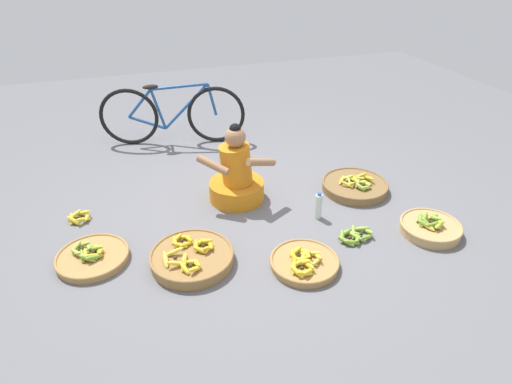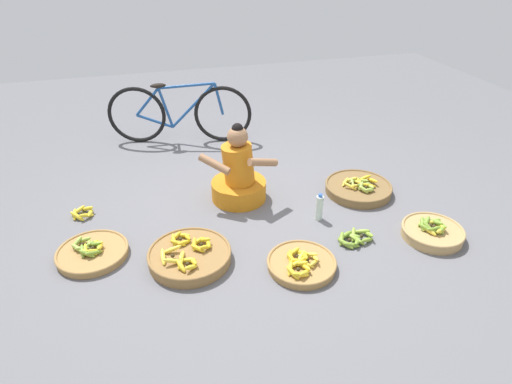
% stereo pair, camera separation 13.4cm
% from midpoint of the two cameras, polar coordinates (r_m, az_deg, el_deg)
% --- Properties ---
extents(ground_plane, '(10.00, 10.00, 0.00)m').
position_cam_midpoint_polar(ground_plane, '(3.95, -1.89, -2.95)').
color(ground_plane, slate).
extents(vendor_woman_front, '(0.72, 0.52, 0.77)m').
position_cam_midpoint_polar(vendor_woman_front, '(4.06, -3.55, 2.05)').
color(vendor_woman_front, orange).
rests_on(vendor_woman_front, ground).
extents(bicycle_leaning, '(1.66, 0.46, 0.73)m').
position_cam_midpoint_polar(bicycle_leaning, '(5.29, -11.66, 9.92)').
color(bicycle_leaning, black).
rests_on(bicycle_leaning, ground).
extents(banana_basket_back_center, '(0.65, 0.65, 0.16)m').
position_cam_midpoint_polar(banana_basket_back_center, '(4.38, 12.03, 0.84)').
color(banana_basket_back_center, brown).
rests_on(banana_basket_back_center, ground).
extents(banana_basket_front_right, '(0.51, 0.51, 0.17)m').
position_cam_midpoint_polar(banana_basket_front_right, '(3.95, 21.06, -4.32)').
color(banana_basket_front_right, tan).
rests_on(banana_basket_front_right, ground).
extents(banana_basket_mid_left, '(0.65, 0.65, 0.16)m').
position_cam_midpoint_polar(banana_basket_mid_left, '(3.42, -9.58, -8.46)').
color(banana_basket_mid_left, olive).
rests_on(banana_basket_mid_left, ground).
extents(banana_basket_front_left, '(0.53, 0.53, 0.13)m').
position_cam_midpoint_polar(banana_basket_front_left, '(3.36, 5.22, -9.17)').
color(banana_basket_front_left, '#A87F47').
rests_on(banana_basket_front_left, ground).
extents(banana_basket_near_vendor, '(0.56, 0.56, 0.13)m').
position_cam_midpoint_polar(banana_basket_near_vendor, '(3.66, -21.75, -7.91)').
color(banana_basket_near_vendor, '#A87F47').
rests_on(banana_basket_near_vendor, ground).
extents(loose_bananas_front_center, '(0.22, 0.23, 0.09)m').
position_cam_midpoint_polar(loose_bananas_front_center, '(4.18, -23.11, -3.09)').
color(loose_bananas_front_center, yellow).
rests_on(loose_bananas_front_center, ground).
extents(loose_bananas_near_bicycle, '(0.34, 0.24, 0.09)m').
position_cam_midpoint_polar(loose_bananas_near_bicycle, '(3.71, 11.85, -5.67)').
color(loose_bananas_near_bicycle, '#8CAD38').
rests_on(loose_bananas_near_bicycle, ground).
extents(water_bottle, '(0.07, 0.07, 0.26)m').
position_cam_midpoint_polar(water_bottle, '(3.87, 7.22, -1.86)').
color(water_bottle, silver).
rests_on(water_bottle, ground).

